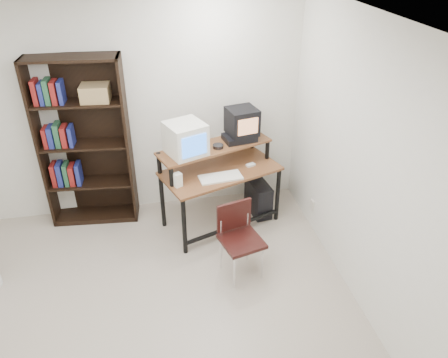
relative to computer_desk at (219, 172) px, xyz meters
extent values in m
cube|color=#BEB09D|center=(-0.93, -1.45, -0.71)|extent=(4.00, 4.00, 0.01)
cube|color=white|center=(-0.93, -1.45, 1.90)|extent=(4.00, 4.00, 0.01)
cube|color=white|center=(-0.93, 0.55, 0.60)|extent=(4.00, 0.01, 2.60)
cube|color=white|center=(1.07, -1.45, 0.60)|extent=(0.01, 4.00, 2.60)
cube|color=brown|center=(0.01, -0.02, 0.02)|extent=(1.47, 1.06, 0.03)
cube|color=brown|center=(-0.04, 0.10, 0.27)|extent=(1.38, 0.82, 0.02)
cylinder|color=black|center=(-0.48, -0.50, -0.34)|extent=(0.05, 0.05, 0.72)
cylinder|color=black|center=(0.69, -0.09, -0.34)|extent=(0.05, 0.05, 0.72)
cylinder|color=black|center=(-0.67, 0.04, -0.21)|extent=(0.05, 0.05, 0.98)
cylinder|color=black|center=(0.50, 0.46, -0.21)|extent=(0.05, 0.05, 0.98)
cylinder|color=black|center=(0.11, -0.30, -0.58)|extent=(1.19, 0.46, 0.05)
cube|color=white|center=(-0.37, -0.01, 0.45)|extent=(0.50, 0.50, 0.36)
cube|color=blue|center=(-0.30, -0.20, 0.45)|extent=(0.27, 0.12, 0.23)
cube|color=black|center=(0.27, 0.19, 0.31)|extent=(0.40, 0.31, 0.08)
cube|color=black|center=(0.31, 0.22, 0.50)|extent=(0.38, 0.37, 0.31)
cube|color=tan|center=(0.34, 0.06, 0.50)|extent=(0.24, 0.06, 0.19)
cylinder|color=#26262B|center=(-0.01, 0.05, 0.29)|extent=(0.17, 0.17, 0.05)
cube|color=white|center=(-0.03, -0.21, 0.04)|extent=(0.49, 0.26, 0.03)
cube|color=black|center=(0.35, 0.01, 0.02)|extent=(0.27, 0.25, 0.01)
cube|color=white|center=(0.37, 0.00, 0.04)|extent=(0.11, 0.09, 0.03)
cube|color=white|center=(-0.50, -0.28, 0.10)|extent=(0.11, 0.10, 0.17)
cube|color=black|center=(0.51, 0.11, -0.49)|extent=(0.26, 0.47, 0.42)
cube|color=black|center=(0.05, -0.94, -0.28)|extent=(0.48, 0.48, 0.04)
cube|color=black|center=(0.01, -0.77, -0.08)|extent=(0.37, 0.12, 0.32)
cylinder|color=silver|center=(-0.06, -1.14, -0.50)|extent=(0.02, 0.02, 0.40)
cylinder|color=silver|center=(0.24, -1.06, -0.50)|extent=(0.02, 0.02, 0.40)
cylinder|color=silver|center=(-0.14, -0.83, -0.50)|extent=(0.02, 0.02, 0.40)
cylinder|color=silver|center=(0.16, -0.75, -0.50)|extent=(0.02, 0.02, 0.40)
cube|color=black|center=(-1.96, 0.43, 0.30)|extent=(0.06, 0.33, 2.00)
cube|color=black|center=(-0.99, 0.34, 0.30)|extent=(0.06, 0.33, 2.00)
cube|color=black|center=(-1.46, 0.54, 0.30)|extent=(1.00, 0.11, 2.00)
cube|color=black|center=(-1.47, 0.38, 1.28)|extent=(1.02, 0.42, 0.03)
cube|color=black|center=(-1.47, 0.38, -0.67)|extent=(1.02, 0.42, 0.06)
cube|color=black|center=(-1.47, 0.38, -0.20)|extent=(0.96, 0.39, 0.03)
cube|color=black|center=(-1.47, 0.38, 0.30)|extent=(0.96, 0.39, 0.03)
cube|color=black|center=(-1.47, 0.38, 0.80)|extent=(0.96, 0.39, 0.02)
cube|color=#987B4D|center=(-1.27, 0.37, 0.90)|extent=(0.32, 0.27, 0.18)
cube|color=beige|center=(1.05, -0.30, -0.40)|extent=(0.02, 0.08, 0.12)
camera|label=1|loc=(-0.78, -4.27, 2.49)|focal=35.00mm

